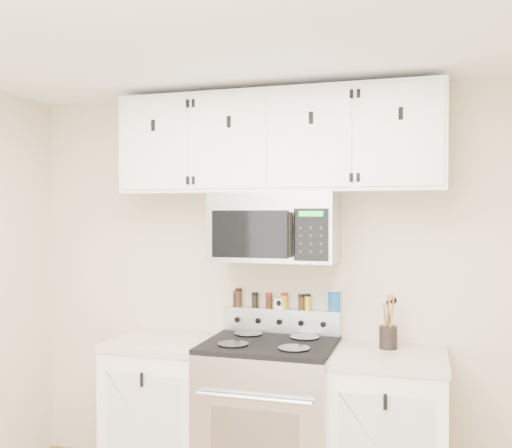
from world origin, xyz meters
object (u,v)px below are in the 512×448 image
at_px(microwave, 275,227).
at_px(salt_canister, 334,300).
at_px(utensil_crock, 388,336).
at_px(range, 270,419).

bearing_deg(microwave, salt_canister, 24.61).
bearing_deg(utensil_crock, range, -167.88).
bearing_deg(utensil_crock, salt_canister, 158.00).
xyz_separation_m(range, microwave, (0.00, 0.13, 1.14)).
height_order(range, salt_canister, salt_canister).
bearing_deg(range, utensil_crock, 12.12).
distance_m(utensil_crock, salt_canister, 0.40).
bearing_deg(range, salt_canister, 39.70).
distance_m(range, utensil_crock, 0.86).
relative_size(range, utensil_crock, 3.60).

